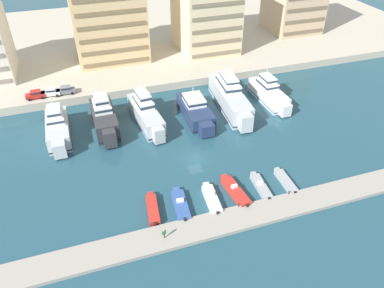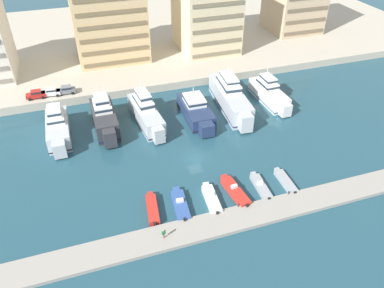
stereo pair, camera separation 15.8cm
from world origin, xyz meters
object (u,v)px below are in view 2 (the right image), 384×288
object	(u,v)px
yacht_silver_mid_left	(146,113)
yacht_navy_center_left	(196,111)
motorboat_white_mid_left	(211,199)
motorboat_red_far_left	(152,209)
yacht_silver_far_left	(58,128)
yacht_white_center_right	(269,93)
pedestrian_near_edge	(164,233)
motorboat_grey_center	(261,186)
car_grey_mid_left	(66,90)
motorboat_red_center_left	(235,191)
motorboat_grey_center_right	(285,181)
car_red_far_left	(36,94)
car_white_left	(51,92)
yacht_silver_center	(230,97)
yacht_charcoal_left	(104,118)
motorboat_blue_left	(180,205)

from	to	relation	value
yacht_silver_mid_left	yacht_navy_center_left	world-z (taller)	yacht_silver_mid_left
motorboat_white_mid_left	yacht_navy_center_left	bearing A→B (deg)	76.76
motorboat_red_far_left	yacht_silver_far_left	bearing A→B (deg)	116.71
yacht_white_center_right	pedestrian_near_edge	bearing A→B (deg)	-136.45
motorboat_grey_center	car_grey_mid_left	world-z (taller)	car_grey_mid_left
motorboat_red_center_left	motorboat_grey_center_right	bearing A→B (deg)	-1.77
yacht_white_center_right	car_red_far_left	world-z (taller)	yacht_white_center_right
motorboat_red_far_left	car_white_left	distance (m)	41.65
yacht_navy_center_left	yacht_silver_center	size ratio (longest dim) A/B	0.74
car_red_far_left	pedestrian_near_edge	size ratio (longest dim) A/B	2.43
yacht_silver_center	car_grey_mid_left	world-z (taller)	yacht_silver_center
motorboat_red_center_left	yacht_silver_far_left	bearing A→B (deg)	135.72
motorboat_white_mid_left	motorboat_red_center_left	size ratio (longest dim) A/B	0.88
yacht_silver_mid_left	yacht_silver_center	world-z (taller)	yacht_silver_center
yacht_charcoal_left	yacht_silver_mid_left	world-z (taller)	yacht_charcoal_left
motorboat_blue_left	yacht_silver_mid_left	bearing A→B (deg)	89.17
car_grey_mid_left	motorboat_grey_center	bearing A→B (deg)	-54.52
yacht_charcoal_left	yacht_navy_center_left	bearing A→B (deg)	-6.29
motorboat_blue_left	car_grey_mid_left	distance (m)	42.38
yacht_silver_far_left	motorboat_grey_center	distance (m)	40.13
yacht_charcoal_left	car_grey_mid_left	distance (m)	15.33
car_grey_mid_left	motorboat_blue_left	bearing A→B (deg)	-69.87
yacht_navy_center_left	motorboat_white_mid_left	world-z (taller)	yacht_navy_center_left
yacht_silver_far_left	yacht_white_center_right	distance (m)	45.59
pedestrian_near_edge	yacht_silver_far_left	bearing A→B (deg)	112.47
yacht_navy_center_left	yacht_white_center_right	world-z (taller)	yacht_white_center_right
motorboat_blue_left	motorboat_white_mid_left	size ratio (longest dim) A/B	1.05
yacht_silver_mid_left	car_white_left	world-z (taller)	yacht_silver_mid_left
yacht_silver_mid_left	motorboat_blue_left	size ratio (longest dim) A/B	2.27
yacht_charcoal_left	motorboat_red_center_left	distance (m)	31.15
yacht_silver_center	motorboat_white_mid_left	size ratio (longest dim) A/B	2.99
yacht_silver_center	car_red_far_left	world-z (taller)	yacht_silver_center
yacht_silver_mid_left	motorboat_white_mid_left	world-z (taller)	yacht_silver_mid_left
yacht_silver_far_left	car_white_left	bearing A→B (deg)	93.05
car_white_left	pedestrian_near_edge	bearing A→B (deg)	-73.25
yacht_silver_center	car_red_far_left	size ratio (longest dim) A/B	5.13
yacht_navy_center_left	yacht_white_center_right	xyz separation A→B (m)	(17.89, 1.60, 0.30)
yacht_navy_center_left	car_white_left	size ratio (longest dim) A/B	3.67
yacht_silver_center	motorboat_grey_center_right	distance (m)	25.87
yacht_white_center_right	motorboat_blue_left	distance (m)	38.31
yacht_navy_center_left	yacht_silver_center	world-z (taller)	yacht_silver_center
yacht_charcoal_left	motorboat_blue_left	bearing A→B (deg)	-72.91
yacht_charcoal_left	yacht_silver_center	xyz separation A→B (m)	(27.08, -0.42, 0.17)
yacht_silver_mid_left	car_white_left	bearing A→B (deg)	141.29
motorboat_red_center_left	car_white_left	bearing A→B (deg)	124.16
car_white_left	motorboat_red_far_left	bearing A→B (deg)	-71.17
yacht_navy_center_left	car_red_far_left	size ratio (longest dim) A/B	3.78
yacht_silver_center	motorboat_blue_left	bearing A→B (deg)	-126.89
yacht_navy_center_left	motorboat_blue_left	xyz separation A→B (m)	(-10.71, -23.84, -1.28)
yacht_silver_far_left	pedestrian_near_edge	xyz separation A→B (m)	(12.90, -31.20, -0.59)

